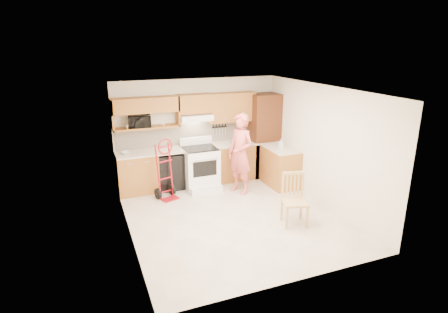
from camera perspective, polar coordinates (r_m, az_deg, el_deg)
floor at (r=7.44m, az=1.43°, el=-9.27°), size 4.00×4.50×0.02m
ceiling at (r=6.70m, az=1.60°, el=10.38°), size 4.00×4.50×0.02m
wall_back at (r=9.01m, az=-4.12°, el=4.03°), size 4.00×0.02×2.50m
wall_front at (r=5.10m, az=11.55°, el=-7.05°), size 4.00×0.02×2.50m
wall_left at (r=6.48m, az=-15.08°, el=-1.92°), size 0.02×4.50×2.50m
wall_right at (r=7.94m, az=15.00°, el=1.62°), size 0.02×4.50×2.50m
backsplash at (r=9.00m, az=-4.06°, el=3.69°), size 3.92×0.03×0.55m
lower_cab_left at (r=8.63m, az=-13.24°, el=-2.57°), size 0.90×0.60×0.90m
dishwasher at (r=8.76m, az=-8.38°, el=-2.15°), size 0.60×0.60×0.85m
lower_cab_right at (r=9.23m, az=1.49°, el=-0.78°), size 1.14×0.60×0.90m
countertop_left at (r=8.52m, az=-11.47°, el=0.64°), size 1.50×0.63×0.04m
countertop_right at (r=9.09m, az=1.51°, el=2.04°), size 1.14×0.63×0.04m
cab_return_right at (r=8.92m, az=8.66°, el=-1.62°), size 0.60×1.00×0.90m
countertop_return at (r=8.78m, az=8.80°, el=1.28°), size 0.63×1.00×0.04m
pantry_tall at (r=9.40m, az=6.14°, el=3.28°), size 0.70×0.60×2.10m
upper_cab_left at (r=8.42m, az=-12.07°, el=7.81°), size 1.50×0.33×0.34m
upper_shelf_mw at (r=8.51m, az=-11.86°, el=4.43°), size 1.50×0.33×0.04m
upper_cab_center at (r=8.68m, az=-4.63°, el=8.15°), size 0.76×0.33×0.44m
upper_cab_right at (r=9.02m, az=1.22°, el=7.65°), size 1.14×0.33×0.70m
range_hood at (r=8.67m, az=-4.45°, el=6.06°), size 0.76×0.46×0.14m
knife_strip at (r=9.14m, az=-0.72°, el=4.20°), size 0.40×0.05×0.29m
microwave at (r=8.46m, az=-12.95°, el=5.35°), size 0.52×0.38×0.27m
range at (r=8.61m, az=-3.56°, el=-1.27°), size 0.78×1.03×1.15m
person at (r=8.26m, az=2.55°, el=0.41°), size 0.66×0.78×1.83m
hand_truck at (r=8.10m, az=-8.90°, el=-2.39°), size 0.60×0.57×1.23m
dining_chair at (r=7.05m, az=10.92°, el=-6.65°), size 0.56×0.59×0.99m
soap_bottle at (r=8.75m, az=8.81°, el=2.07°), size 0.10×0.11×0.21m
bowl at (r=8.44m, az=-14.89°, el=0.57°), size 0.26×0.26×0.05m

